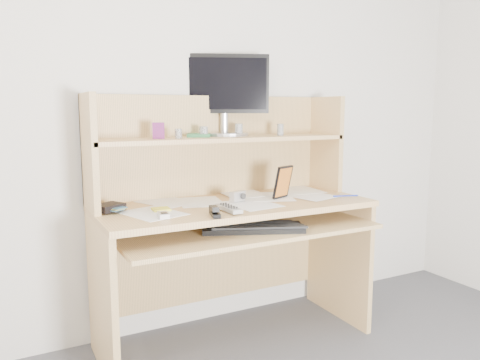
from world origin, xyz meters
name	(u,v)px	position (x,y,z in m)	size (l,w,h in m)	color
back_wall	(209,105)	(0.00, 1.80, 1.25)	(3.60, 0.04, 2.50)	silver
desk	(228,210)	(0.00, 1.56, 0.69)	(1.40, 0.70, 1.30)	tan
paper_clutter	(235,202)	(0.00, 1.48, 0.75)	(1.32, 0.54, 0.01)	white
keyboard	(253,227)	(0.00, 1.28, 0.67)	(0.51, 0.34, 0.03)	black
tv_remote	(229,208)	(-0.12, 1.30, 0.77)	(0.05, 0.18, 0.02)	#A4A39E
flip_phone	(163,214)	(-0.43, 1.32, 0.77)	(0.04, 0.08, 0.02)	#B4B3B6
stapler	(215,210)	(-0.22, 1.25, 0.78)	(0.03, 0.13, 0.04)	black
wallet	(109,207)	(-0.62, 1.56, 0.77)	(0.12, 0.10, 0.03)	black
sticky_note_pad	(161,209)	(-0.39, 1.48, 0.76)	(0.08, 0.08, 0.01)	yellow
digital_camera	(238,196)	(0.02, 1.48, 0.78)	(0.09, 0.03, 0.05)	#BEBDC0
game_case	(283,182)	(0.27, 1.45, 0.84)	(0.12, 0.01, 0.17)	black
blue_pen	(346,196)	(0.60, 1.33, 0.76)	(0.01, 0.01, 0.14)	#162BA8
card_box	(158,131)	(-0.36, 1.60, 1.12)	(0.06, 0.02, 0.08)	#AA1630
shelf_book	(199,135)	(-0.11, 1.69, 1.09)	(0.12, 0.16, 0.02)	#2E743F
chip_stack_a	(179,134)	(-0.26, 1.59, 1.11)	(0.04, 0.04, 0.05)	black
chip_stack_b	(239,130)	(0.12, 1.67, 1.11)	(0.04, 0.04, 0.07)	white
chip_stack_c	(204,132)	(-0.10, 1.65, 1.11)	(0.04, 0.04, 0.06)	black
chip_stack_d	(280,130)	(0.35, 1.60, 1.11)	(0.04, 0.04, 0.06)	white
monitor	(223,92)	(0.06, 1.74, 1.32)	(0.49, 0.27, 0.44)	#AAAAAF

